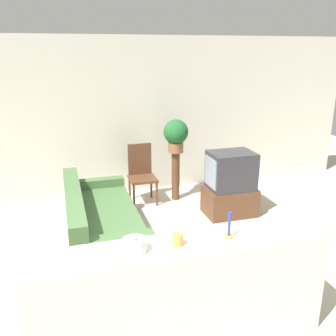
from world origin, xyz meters
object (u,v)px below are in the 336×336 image
object	(u,v)px
wooden_chair	(141,172)
decorative_bowl	(135,245)
television	(231,170)
potted_plant	(176,134)
couch	(100,225)

from	to	relation	value
wooden_chair	decorative_bowl	world-z (taller)	decorative_bowl
television	decorative_bowl	size ratio (longest dim) A/B	3.45
decorative_bowl	potted_plant	bearing A→B (deg)	67.11
couch	potted_plant	size ratio (longest dim) A/B	3.72
couch	decorative_bowl	distance (m)	2.03
potted_plant	decorative_bowl	bearing A→B (deg)	-112.89
television	couch	bearing A→B (deg)	-167.88
wooden_chair	decorative_bowl	bearing A→B (deg)	-103.22
potted_plant	decorative_bowl	size ratio (longest dim) A/B	2.80
television	potted_plant	bearing A→B (deg)	126.61
television	wooden_chair	xyz separation A→B (m)	(-1.19, 0.91, -0.19)
couch	television	xyz separation A→B (m)	(2.04, 0.44, 0.42)
wooden_chair	potted_plant	xyz separation A→B (m)	(0.57, -0.08, 0.62)
television	decorative_bowl	world-z (taller)	decorative_bowl
wooden_chair	decorative_bowl	distance (m)	3.37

